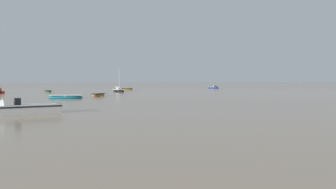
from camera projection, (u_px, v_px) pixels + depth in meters
name	position (u px, v px, depth m)	size (l,w,h in m)	color
rowboat_moored_2	(99.00, 95.00, 55.83)	(3.15, 3.80, 0.59)	orange
motorboat_moored_2	(16.00, 111.00, 25.65)	(5.84, 2.97, 1.91)	white
sailboat_moored_0	(119.00, 91.00, 75.33)	(2.28, 5.09, 5.50)	black
rowboat_moored_3	(48.00, 91.00, 74.08)	(1.74, 3.39, 0.51)	#23602D
rowboat_moored_4	(126.00, 89.00, 93.30)	(3.74, 1.35, 0.59)	gold
motorboat_moored_5	(214.00, 88.00, 107.49)	(1.72, 4.59, 1.54)	navy
rowboat_moored_5	(66.00, 97.00, 47.95)	(4.92, 2.54, 0.74)	#197084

